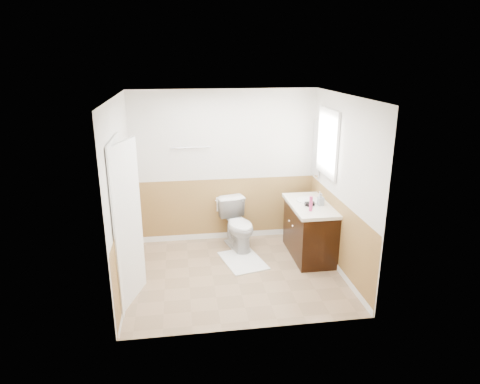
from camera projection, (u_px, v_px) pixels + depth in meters
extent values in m
plane|color=#8C7051|center=(236.00, 274.00, 6.08)|extent=(3.00, 3.00, 0.00)
plane|color=white|center=(235.00, 96.00, 5.31)|extent=(3.00, 3.00, 0.00)
plane|color=silver|center=(225.00, 167.00, 6.92)|extent=(3.00, 0.00, 3.00)
plane|color=silver|center=(252.00, 228.00, 4.47)|extent=(3.00, 0.00, 3.00)
plane|color=silver|center=(121.00, 196.00, 5.49)|extent=(0.00, 3.00, 3.00)
plane|color=silver|center=(342.00, 186.00, 5.90)|extent=(0.00, 3.00, 3.00)
plane|color=#A27B40|center=(225.00, 210.00, 7.14)|extent=(3.00, 0.00, 3.00)
plane|color=#A27B40|center=(251.00, 290.00, 4.71)|extent=(3.00, 0.00, 3.00)
plane|color=#A27B40|center=(127.00, 249.00, 5.72)|extent=(0.00, 2.60, 2.60)
plane|color=#A27B40|center=(337.00, 236.00, 6.13)|extent=(0.00, 2.60, 2.60)
imported|color=silver|center=(238.00, 225.00, 6.80)|extent=(0.61, 0.86, 0.79)
cube|color=white|center=(243.00, 261.00, 6.44)|extent=(0.72, 0.91, 0.02)
cube|color=black|center=(310.00, 231.00, 6.53)|extent=(0.55, 1.10, 0.80)
sphere|color=white|center=(293.00, 226.00, 6.35)|extent=(0.03, 0.03, 0.03)
sphere|color=silver|center=(289.00, 221.00, 6.54)|extent=(0.03, 0.03, 0.03)
cube|color=silver|center=(310.00, 206.00, 6.40)|extent=(0.60, 1.15, 0.05)
cylinder|color=white|center=(308.00, 200.00, 6.53)|extent=(0.36, 0.36, 0.02)
cylinder|color=silver|center=(320.00, 196.00, 6.54)|extent=(0.02, 0.02, 0.14)
cylinder|color=#CC3575|center=(311.00, 204.00, 6.07)|extent=(0.05, 0.05, 0.22)
imported|color=#8E98A1|center=(321.00, 199.00, 6.30)|extent=(0.09, 0.09, 0.19)
cylinder|color=black|center=(310.00, 204.00, 6.30)|extent=(0.14, 0.07, 0.07)
cylinder|color=black|center=(308.00, 206.00, 6.27)|extent=(0.03, 0.03, 0.07)
cube|color=silver|center=(316.00, 149.00, 6.84)|extent=(0.02, 0.35, 0.90)
cube|color=white|center=(328.00, 143.00, 6.30)|extent=(0.04, 0.80, 1.00)
cube|color=white|center=(329.00, 143.00, 6.30)|extent=(0.01, 0.70, 0.90)
cube|color=white|center=(127.00, 225.00, 5.15)|extent=(0.29, 0.78, 2.04)
cube|color=white|center=(120.00, 225.00, 5.13)|extent=(0.02, 0.92, 2.10)
sphere|color=silver|center=(134.00, 220.00, 5.49)|extent=(0.06, 0.06, 0.06)
cylinder|color=silver|center=(190.00, 148.00, 6.68)|extent=(0.62, 0.02, 0.02)
cylinder|color=silver|center=(219.00, 200.00, 7.00)|extent=(0.14, 0.02, 0.02)
cylinder|color=white|center=(219.00, 200.00, 7.00)|extent=(0.10, 0.11, 0.11)
cube|color=white|center=(220.00, 207.00, 7.04)|extent=(0.10, 0.01, 0.16)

